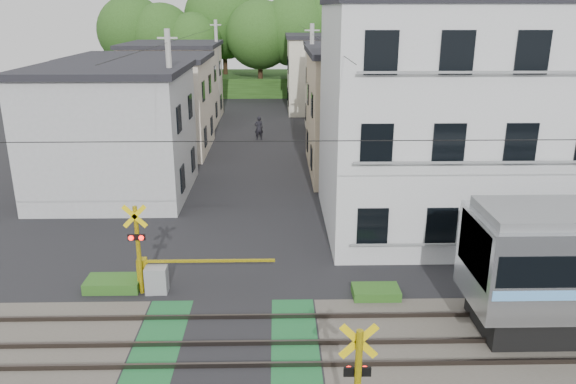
{
  "coord_description": "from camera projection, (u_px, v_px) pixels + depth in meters",
  "views": [
    {
      "loc": [
        1.43,
        -12.91,
        8.84
      ],
      "look_at": [
        1.8,
        5.0,
        2.98
      ],
      "focal_mm": 35.0,
      "sensor_mm": 36.0,
      "label": 1
    }
  ],
  "objects": [
    {
      "name": "ground",
      "position": [
        225.0,
        356.0,
        14.99
      ],
      "size": [
        120.0,
        120.0,
        0.0
      ],
      "primitive_type": "plane",
      "color": "black"
    },
    {
      "name": "track_bed",
      "position": [
        225.0,
        355.0,
        14.98
      ],
      "size": [
        120.0,
        120.0,
        0.14
      ],
      "color": "#47423A",
      "rests_on": "ground"
    },
    {
      "name": "crossing_signal_far",
      "position": [
        154.0,
        272.0,
        18.19
      ],
      "size": [
        4.74,
        0.65,
        3.09
      ],
      "color": "yellow",
      "rests_on": "ground"
    },
    {
      "name": "apartment_block",
      "position": [
        451.0,
        117.0,
        22.73
      ],
      "size": [
        10.2,
        8.36,
        9.3
      ],
      "color": "silver",
      "rests_on": "ground"
    },
    {
      "name": "houses_row",
      "position": [
        259.0,
        94.0,
        38.61
      ],
      "size": [
        22.07,
        31.35,
        6.8
      ],
      "color": "#AAACAF",
      "rests_on": "ground"
    },
    {
      "name": "tree_hill",
      "position": [
        270.0,
        40.0,
        58.79
      ],
      "size": [
        40.0,
        12.92,
        12.0
      ],
      "color": "#29501A",
      "rests_on": "ground"
    },
    {
      "name": "catenary",
      "position": [
        460.0,
        225.0,
        13.99
      ],
      "size": [
        60.0,
        5.04,
        7.0
      ],
      "color": "#2D2D33",
      "rests_on": "ground"
    },
    {
      "name": "utility_poles",
      "position": [
        237.0,
        87.0,
        35.56
      ],
      "size": [
        7.9,
        42.0,
        8.0
      ],
      "color": "#A5A5A0",
      "rests_on": "ground"
    },
    {
      "name": "pedestrian",
      "position": [
        259.0,
        128.0,
        39.42
      ],
      "size": [
        0.7,
        0.56,
        1.68
      ],
      "primitive_type": "imported",
      "rotation": [
        0.0,
        0.0,
        3.44
      ],
      "color": "black",
      "rests_on": "ground"
    },
    {
      "name": "weed_patches",
      "position": [
        290.0,
        351.0,
        14.88
      ],
      "size": [
        10.25,
        8.8,
        0.4
      ],
      "color": "#2D5E1E",
      "rests_on": "ground"
    }
  ]
}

